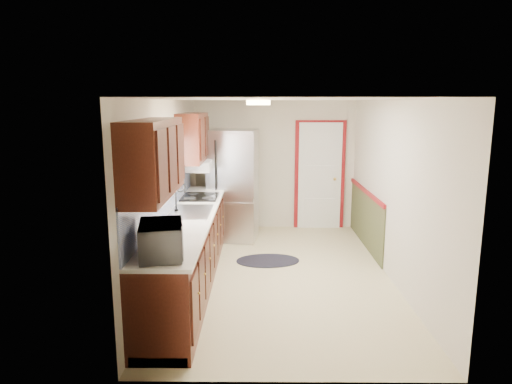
{
  "coord_description": "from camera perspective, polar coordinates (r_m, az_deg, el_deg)",
  "views": [
    {
      "loc": [
        -0.29,
        -6.03,
        2.36
      ],
      "look_at": [
        -0.33,
        0.12,
        1.15
      ],
      "focal_mm": 32.0,
      "sensor_mm": 36.0,
      "label": 1
    }
  ],
  "objects": [
    {
      "name": "ceiling_fixture",
      "position": [
        5.83,
        0.3,
        11.13
      ],
      "size": [
        0.3,
        0.3,
        0.06
      ],
      "primitive_type": "cylinder",
      "color": "#FFD88C",
      "rests_on": "room_shell"
    },
    {
      "name": "back_wall_trim",
      "position": [
        8.47,
        9.11,
        0.98
      ],
      "size": [
        1.12,
        2.3,
        2.08
      ],
      "color": "maroon",
      "rests_on": "ground"
    },
    {
      "name": "rug",
      "position": [
        6.98,
        1.49,
        -8.57
      ],
      "size": [
        1.0,
        0.68,
        0.01
      ],
      "primitive_type": "ellipsoid",
      "rotation": [
        0.0,
        0.0,
        0.07
      ],
      "color": "black",
      "rests_on": "ground"
    },
    {
      "name": "cooktop",
      "position": [
        6.99,
        -7.01,
        -0.58
      ],
      "size": [
        0.54,
        0.65,
        0.02
      ],
      "primitive_type": "cube",
      "color": "black",
      "rests_on": "kitchen_run"
    },
    {
      "name": "kitchen_run",
      "position": [
        6.02,
        -8.68,
        -3.93
      ],
      "size": [
        0.63,
        4.0,
        2.2
      ],
      "color": "#3B150D",
      "rests_on": "ground"
    },
    {
      "name": "refrigerator",
      "position": [
        7.92,
        -2.85,
        0.88
      ],
      "size": [
        0.88,
        0.84,
        1.91
      ],
      "rotation": [
        0.0,
        0.0,
        -0.13
      ],
      "color": "#B7B7BC",
      "rests_on": "ground"
    },
    {
      "name": "microwave",
      "position": [
        4.35,
        -11.76,
        -5.42
      ],
      "size": [
        0.43,
        0.63,
        0.39
      ],
      "primitive_type": "imported",
      "rotation": [
        0.0,
        0.0,
        1.77
      ],
      "color": "white",
      "rests_on": "kitchen_run"
    },
    {
      "name": "room_shell",
      "position": [
        6.14,
        3.09,
        0.23
      ],
      "size": [
        3.2,
        5.2,
        2.52
      ],
      "color": "beige",
      "rests_on": "ground"
    }
  ]
}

